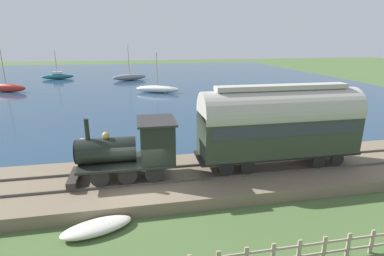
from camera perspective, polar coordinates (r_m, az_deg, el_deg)
The scene contains 12 objects.
ground_plane at distance 15.39m, azimuth -9.90°, elevation -12.67°, with size 200.00×200.00×0.00m, color #476033.
harbor_water at distance 57.88m, azimuth -11.07°, elevation 8.90°, with size 80.00×80.00×0.01m.
rail_embankment at distance 16.01m, azimuth -10.04°, elevation -10.24°, with size 5.55×56.00×0.72m.
steam_locomotive at distance 15.22m, azimuth -10.79°, elevation -3.49°, with size 2.37×5.26×3.14m.
passenger_coach at distance 16.77m, azimuth 16.32°, elevation 1.08°, with size 2.32×9.01×4.46m.
sailboat_white at distance 43.76m, azimuth -6.59°, elevation 7.39°, with size 3.77×6.47×5.63m.
sailboat_red at distance 51.69m, azimuth -31.83°, elevation 6.55°, with size 2.88×6.01×7.56m.
sailboat_gray at distance 57.95m, azimuth -11.80°, elevation 9.48°, with size 3.17×6.49×6.48m.
sailboat_teal at distance 63.97m, azimuth -24.23°, elevation 8.98°, with size 1.80×5.90×5.26m.
rowboat_far_out at distance 23.02m, azimuth -19.54°, elevation -2.71°, with size 2.19×1.75×0.43m.
rowboat_mid_harbor at distance 26.99m, azimuth 6.42°, elevation 1.06°, with size 2.03×2.52×0.54m.
beached_dinghy at distance 13.19m, azimuth -17.66°, elevation -17.57°, with size 1.88×3.00×0.44m.
Camera 1 is at (-13.46, -0.01, 7.46)m, focal length 28.00 mm.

